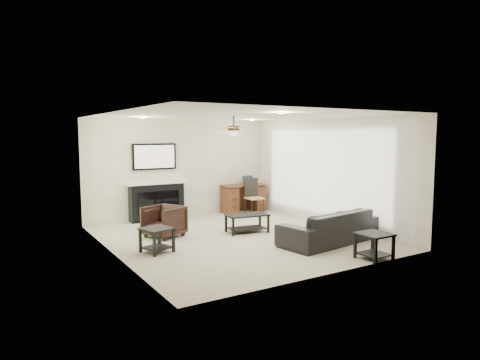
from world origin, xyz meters
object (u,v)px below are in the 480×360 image
Objects in this scene: sofa at (329,226)px; fireplace_unit at (157,182)px; armchair at (164,221)px; desk at (243,198)px; coffee_table at (247,223)px.

sofa is 4.46m from fireplace_unit.
armchair is 1.92m from fireplace_unit.
sofa is 1.79× the size of desk.
sofa is 3.04× the size of armchair.
armchair is 1.79m from coffee_table.
desk is (2.44, -0.15, -0.57)m from fireplace_unit.
coffee_table is at bearing 48.60° from armchair.
fireplace_unit is (-2.09, 3.89, 0.64)m from sofa.
desk reaches higher than coffee_table.
coffee_table is at bearing -120.27° from desk.
sofa is at bearing -61.79° from fireplace_unit.
fireplace_unit is 2.51m from desk.
fireplace_unit is at bearing 140.15° from armchair.
desk is (1.25, 2.14, 0.18)m from coffee_table.
sofa is 3.76m from desk.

